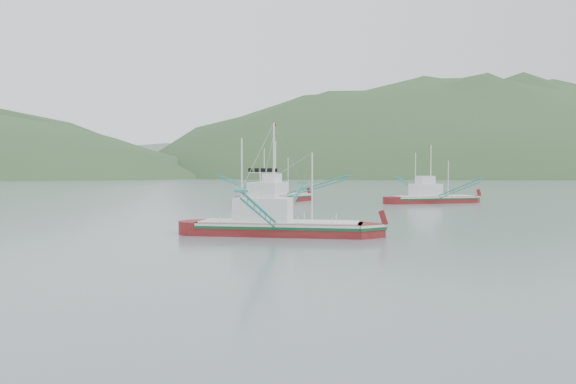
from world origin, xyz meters
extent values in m
plane|color=slate|center=(0.00, 0.00, 0.00)|extent=(1200.00, 1200.00, 0.00)
cube|color=maroon|center=(-1.39, 1.59, 0.17)|extent=(13.23, 7.43, 1.71)
cube|color=silver|center=(-1.39, 1.59, 0.90)|extent=(13.01, 7.41, 0.19)
cube|color=#0B4F24|center=(-1.39, 1.59, 0.68)|extent=(13.01, 7.43, 0.19)
cube|color=silver|center=(-1.39, 1.59, 1.07)|extent=(12.56, 7.06, 0.10)
cube|color=silver|center=(-2.60, 2.01, 1.96)|extent=(4.93, 3.98, 1.88)
cube|color=silver|center=(-2.60, 2.01, 3.50)|extent=(2.71, 2.50, 1.20)
cylinder|color=white|center=(-1.79, 1.73, 4.87)|extent=(0.14, 0.14, 7.69)
cylinder|color=white|center=(-4.21, 2.57, 4.29)|extent=(0.12, 0.12, 6.53)
cylinder|color=white|center=(1.03, 0.75, 3.72)|extent=(0.10, 0.10, 5.38)
cube|color=maroon|center=(28.67, 41.46, 0.18)|extent=(13.64, 5.14, 1.77)
cube|color=silver|center=(28.67, 41.46, 0.93)|extent=(13.39, 5.18, 0.20)
cube|color=#0B4F24|center=(28.67, 41.46, 0.71)|extent=(13.39, 5.19, 0.20)
cube|color=silver|center=(28.67, 41.46, 1.11)|extent=(12.96, 4.88, 0.11)
cube|color=silver|center=(27.35, 41.30, 2.04)|extent=(4.75, 3.36, 1.95)
cube|color=silver|center=(27.35, 41.30, 3.64)|extent=(2.53, 2.22, 1.24)
cylinder|color=white|center=(28.23, 41.41, 5.06)|extent=(0.14, 0.14, 7.99)
cylinder|color=white|center=(25.59, 41.08, 4.46)|extent=(0.12, 0.12, 6.79)
cylinder|color=white|center=(31.31, 41.78, 3.86)|extent=(0.11, 0.11, 5.59)
cube|color=maroon|center=(5.08, 48.40, 0.19)|extent=(13.05, 12.87, 1.93)
cube|color=silver|center=(5.08, 48.40, 1.01)|extent=(12.90, 12.72, 0.21)
cube|color=#0B4F24|center=(5.08, 48.40, 0.77)|extent=(12.91, 12.74, 0.21)
cube|color=silver|center=(5.08, 48.40, 1.21)|extent=(12.40, 12.23, 0.12)
cube|color=silver|center=(4.04, 47.39, 2.22)|extent=(5.61, 5.58, 2.12)
cube|color=silver|center=(4.04, 47.39, 3.96)|extent=(3.28, 3.27, 1.35)
cylinder|color=white|center=(4.73, 48.07, 5.50)|extent=(0.15, 0.15, 8.68)
cylinder|color=white|center=(2.66, 46.04, 4.85)|extent=(0.14, 0.14, 7.38)
cylinder|color=white|center=(7.15, 50.42, 4.20)|extent=(0.12, 0.12, 6.08)
ellipsoid|color=#304F29|center=(240.00, 430.00, 0.00)|extent=(684.00, 432.00, 306.00)
ellipsoid|color=slate|center=(30.00, 560.00, 0.00)|extent=(960.00, 400.00, 240.00)
camera|label=1|loc=(-7.60, -41.30, 4.97)|focal=35.00mm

